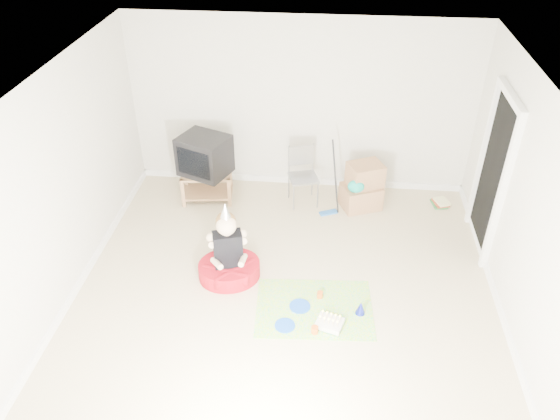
# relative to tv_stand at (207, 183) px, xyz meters

# --- Properties ---
(ground) EXTENTS (5.00, 5.00, 0.00)m
(ground) POSITION_rel_tv_stand_xyz_m (1.34, -1.90, -0.27)
(ground) COLOR beige
(ground) RESTS_ON ground
(doorway_recess) EXTENTS (0.02, 0.90, 2.05)m
(doorway_recess) POSITION_rel_tv_stand_xyz_m (3.82, -0.70, 0.75)
(doorway_recess) COLOR black
(doorway_recess) RESTS_ON ground
(tv_stand) EXTENTS (0.79, 0.55, 0.46)m
(tv_stand) POSITION_rel_tv_stand_xyz_m (0.00, 0.00, 0.00)
(tv_stand) COLOR #986C45
(tv_stand) RESTS_ON ground
(crt_tv) EXTENTS (0.82, 0.76, 0.57)m
(crt_tv) POSITION_rel_tv_stand_xyz_m (0.00, 0.00, 0.47)
(crt_tv) COLOR black
(crt_tv) RESTS_ON tv_stand
(folding_chair) EXTENTS (0.49, 0.48, 0.88)m
(folding_chair) POSITION_rel_tv_stand_xyz_m (1.43, 0.04, 0.16)
(folding_chair) COLOR gray
(folding_chair) RESTS_ON ground
(cardboard_boxes) EXTENTS (0.65, 0.61, 0.69)m
(cardboard_boxes) POSITION_rel_tv_stand_xyz_m (2.29, 0.02, 0.06)
(cardboard_boxes) COLOR #AC7B53
(cardboard_boxes) RESTS_ON ground
(floor_mop) EXTENTS (0.28, 0.33, 1.05)m
(floor_mop) POSITION_rel_tv_stand_xyz_m (1.82, -0.21, -0.01)
(floor_mop) COLOR blue
(floor_mop) RESTS_ON ground
(book_pile) EXTENTS (0.25, 0.29, 0.09)m
(book_pile) POSITION_rel_tv_stand_xyz_m (3.46, 0.17, -0.23)
(book_pile) COLOR #277536
(book_pile) RESTS_ON ground
(seated_woman) EXTENTS (0.94, 0.94, 1.09)m
(seated_woman) POSITION_rel_tv_stand_xyz_m (0.63, -1.71, -0.03)
(seated_woman) COLOR #B4101C
(seated_woman) RESTS_ON ground
(party_mat) EXTENTS (1.40, 1.06, 0.01)m
(party_mat) POSITION_rel_tv_stand_xyz_m (1.70, -2.17, -0.27)
(party_mat) COLOR #FF3588
(party_mat) RESTS_ON ground
(birthday_cake) EXTENTS (0.34, 0.30, 0.14)m
(birthday_cake) POSITION_rel_tv_stand_xyz_m (1.88, -2.43, -0.23)
(birthday_cake) COLOR silver
(birthday_cake) RESTS_ON party_mat
(blue_plate_near) EXTENTS (0.32, 0.32, 0.01)m
(blue_plate_near) POSITION_rel_tv_stand_xyz_m (1.53, -2.16, -0.26)
(blue_plate_near) COLOR blue
(blue_plate_near) RESTS_ON party_mat
(blue_plate_far) EXTENTS (0.31, 0.31, 0.01)m
(blue_plate_far) POSITION_rel_tv_stand_xyz_m (1.39, -2.48, -0.26)
(blue_plate_far) COLOR blue
(blue_plate_far) RESTS_ON party_mat
(orange_cup_near) EXTENTS (0.09, 0.09, 0.08)m
(orange_cup_near) POSITION_rel_tv_stand_xyz_m (1.76, -1.98, -0.23)
(orange_cup_near) COLOR #DC5B18
(orange_cup_near) RESTS_ON party_mat
(orange_cup_far) EXTENTS (0.09, 0.09, 0.09)m
(orange_cup_far) POSITION_rel_tv_stand_xyz_m (1.72, -2.55, -0.22)
(orange_cup_far) COLOR #DC5B18
(orange_cup_far) RESTS_ON party_mat
(blue_party_hat) EXTENTS (0.13, 0.13, 0.17)m
(blue_party_hat) POSITION_rel_tv_stand_xyz_m (2.23, -2.20, -0.18)
(blue_party_hat) COLOR #1A23B9
(blue_party_hat) RESTS_ON party_mat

